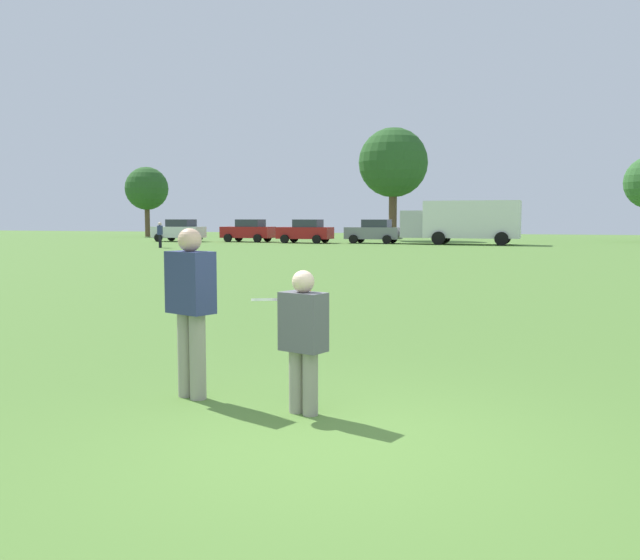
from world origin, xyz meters
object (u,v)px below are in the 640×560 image
parked_car_mid_left (248,230)px  player_defender (303,335)px  parked_car_center (306,231)px  box_truck (463,220)px  parked_car_mid_right (374,231)px  bystander_far_jogger (160,233)px  player_thrower (191,303)px  frisbee (265,300)px  traffic_cone (309,293)px  parked_car_near_left (179,230)px

parked_car_mid_left → player_defender: bearing=-64.8°
parked_car_center → box_truck: 11.98m
parked_car_mid_right → bystander_far_jogger: bearing=-132.9°
parked_car_center → box_truck: size_ratio=0.49×
player_thrower → parked_car_center: player_thrower is taller
player_defender → parked_car_mid_right: bearing=103.2°
player_defender → parked_car_mid_right: size_ratio=0.34×
player_defender → frisbee: 0.55m
frisbee → traffic_cone: 8.61m
frisbee → parked_car_mid_left: 48.90m
traffic_cone → box_truck: box_truck is taller
player_thrower → bystander_far_jogger: bearing=122.2°
parked_car_center → bystander_far_jogger: (-6.08, -11.07, 0.02)m
player_thrower → bystander_far_jogger: 38.24m
player_thrower → player_defender: player_thrower is taller
parked_car_near_left → box_truck: box_truck is taller
frisbee → parked_car_center: parked_car_center is taller
parked_car_mid_right → player_thrower: bearing=-78.4°
player_thrower → frisbee: 0.92m
frisbee → traffic_cone: bearing=106.5°
frisbee → parked_car_near_left: bearing=121.1°
parked_car_near_left → bystander_far_jogger: parked_car_near_left is taller
parked_car_center → player_defender: bearing=-70.3°
player_defender → bystander_far_jogger: 39.14m
traffic_cone → parked_car_mid_left: 40.45m
parked_car_mid_left → parked_car_near_left: bearing=-169.5°
player_thrower → parked_car_mid_right: bearing=101.6°
player_defender → parked_car_near_left: (-26.63, 43.41, 0.13)m
player_defender → parked_car_center: bearing=109.7°
traffic_cone → parked_car_near_left: size_ratio=0.11×
parked_car_center → parked_car_near_left: bearing=-178.9°
frisbee → parked_car_near_left: 50.65m
frisbee → player_thrower: bearing=172.3°
parked_car_near_left → parked_car_mid_right: (16.18, 1.27, 0.00)m
parked_car_mid_right → box_truck: box_truck is taller
traffic_cone → frisbee: bearing=-73.5°
parked_car_near_left → box_truck: (22.90, 1.17, 0.83)m
box_truck → parked_car_near_left: bearing=-177.1°
parked_car_mid_right → bystander_far_jogger: 16.56m
player_thrower → bystander_far_jogger: (-20.38, 32.36, -0.09)m
traffic_cone → parked_car_near_left: parked_car_near_left is taller
frisbee → parked_car_mid_right: 45.73m
player_thrower → player_defender: size_ratio=1.28×
player_thrower → parked_car_near_left: player_thrower is taller
player_thrower → parked_car_mid_right: size_ratio=0.43×
parked_car_center → parked_car_mid_right: (5.18, 1.06, 0.00)m
player_thrower → box_truck: box_truck is taller
player_defender → parked_car_near_left: parked_car_near_left is taller
box_truck → player_thrower: bearing=-86.9°
box_truck → parked_car_center: bearing=-175.4°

